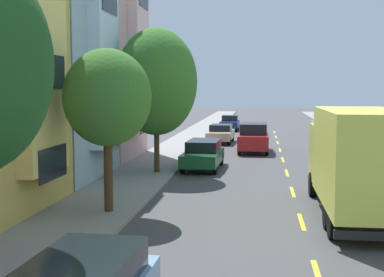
{
  "coord_description": "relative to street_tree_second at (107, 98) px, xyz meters",
  "views": [
    {
      "loc": [
        -1.35,
        -5.32,
        4.31
      ],
      "look_at": [
        -4.77,
        21.56,
        1.73
      ],
      "focal_mm": 50.53,
      "sensor_mm": 36.0,
      "label": 1
    }
  ],
  "objects": [
    {
      "name": "parked_sedan_champagne",
      "position": [
        2.01,
        24.04,
        -3.2
      ],
      "size": [
        1.93,
        4.55,
        1.43
      ],
      "color": "tan",
      "rests_on": "ground_plane"
    },
    {
      "name": "parked_hatchback_navy",
      "position": [
        2.03,
        36.17,
        -3.19
      ],
      "size": [
        1.81,
        4.03,
        1.5
      ],
      "color": "navy",
      "rests_on": "ground_plane"
    },
    {
      "name": "ground_plane",
      "position": [
        6.4,
        17.89,
        -3.95
      ],
      "size": [
        160.0,
        160.0,
        0.0
      ],
      "primitive_type": "plane",
      "color": "#424244"
    },
    {
      "name": "parked_suv_silver",
      "position": [
        10.76,
        31.06,
        -2.96
      ],
      "size": [
        2.08,
        4.85,
        1.93
      ],
      "color": "#B2B5BA",
      "rests_on": "ground_plane"
    },
    {
      "name": "lane_centerline_dashes",
      "position": [
        6.4,
        12.39,
        -3.95
      ],
      "size": [
        0.14,
        47.2,
        0.01
      ],
      "color": "yellow",
      "rests_on": "ground_plane"
    },
    {
      "name": "parked_wagon_white",
      "position": [
        10.68,
        14.01,
        -3.15
      ],
      "size": [
        1.87,
        4.72,
        1.5
      ],
      "color": "silver",
      "rests_on": "ground_plane"
    },
    {
      "name": "street_tree_third",
      "position": [
        0.0,
        8.53,
        0.62
      ],
      "size": [
        3.99,
        3.99,
        7.04
      ],
      "color": "#47331E",
      "rests_on": "sidewalk_left"
    },
    {
      "name": "parked_wagon_forest",
      "position": [
        2.07,
        10.73,
        -3.15
      ],
      "size": [
        1.95,
        4.75,
        1.5
      ],
      "color": "#194C28",
      "rests_on": "ground_plane"
    },
    {
      "name": "street_tree_second",
      "position": [
        0.0,
        0.0,
        0.0
      ],
      "size": [
        2.94,
        2.94,
        5.45
      ],
      "color": "#47331E",
      "rests_on": "sidewalk_left"
    },
    {
      "name": "delivery_box_truck",
      "position": [
        8.2,
        0.62,
        -1.93
      ],
      "size": [
        2.41,
        8.16,
        3.61
      ],
      "color": "#D8D84C",
      "rests_on": "ground_plane"
    },
    {
      "name": "moving_red_sedan",
      "position": [
        4.6,
        18.42,
        -2.96
      ],
      "size": [
        1.95,
        4.8,
        1.93
      ],
      "color": "#AD1E1E",
      "rests_on": "ground_plane"
    },
    {
      "name": "sidewalk_left",
      "position": [
        -0.7,
        15.89,
        -3.88
      ],
      "size": [
        3.2,
        120.0,
        0.14
      ],
      "primitive_type": "cube",
      "color": "gray",
      "rests_on": "ground_plane"
    },
    {
      "name": "parked_sedan_teal",
      "position": [
        10.63,
        8.48,
        -3.2
      ],
      "size": [
        1.89,
        4.53,
        1.43
      ],
      "color": "#195B60",
      "rests_on": "ground_plane"
    },
    {
      "name": "townhouse_fourth_rose",
      "position": [
        -8.43,
        13.72,
        2.1
      ],
      "size": [
        13.08,
        6.9,
        12.51
      ],
      "color": "#CC9E9E",
      "rests_on": "ground_plane"
    }
  ]
}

